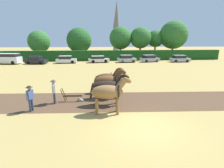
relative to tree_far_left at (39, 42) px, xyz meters
name	(u,v)px	position (x,y,z in m)	size (l,w,h in m)	color
ground_plane	(144,127)	(16.02, -37.54, -4.28)	(240.00, 240.00, 0.00)	#A88E4C
plowed_furrow_strip	(46,102)	(9.67, -32.82, -4.27)	(31.00, 4.50, 0.01)	brown
hedgerow	(105,55)	(16.02, -4.90, -3.10)	(55.74, 1.37, 2.34)	#194719
tree_far_left	(39,42)	(0.00, 0.00, 0.00)	(5.36, 5.36, 6.97)	brown
tree_left	(79,40)	(9.72, 0.83, 0.32)	(6.36, 6.36, 7.78)	#423323
tree_center_left	(121,38)	(20.37, 0.28, 0.89)	(5.78, 5.78, 8.07)	#4C3823
tree_center	(141,38)	(25.49, -0.36, 0.95)	(5.41, 5.41, 7.95)	brown
tree_center_right	(155,39)	(29.88, 0.75, 0.74)	(4.46, 4.46, 7.28)	#4C3823
tree_right	(174,35)	(34.20, -0.62, 1.68)	(7.21, 7.21, 9.57)	brown
church_spire	(117,25)	(23.67, 34.04, 6.86)	(3.28, 3.28, 21.27)	gray
draft_horse_lead_left	(109,92)	(14.26, -35.45, -2.86)	(2.70, 1.05, 2.44)	brown
draft_horse_lead_right	(108,87)	(14.37, -33.91, -2.92)	(2.89, 1.03, 2.35)	black
draft_horse_trail_left	(108,81)	(14.47, -32.36, -2.88)	(2.75, 1.11, 2.44)	brown
draft_horse_trail_right	(108,78)	(14.58, -30.82, -2.97)	(2.74, 1.05, 2.34)	#513319
plow	(74,97)	(11.81, -32.96, -3.96)	(1.69, 0.49, 1.13)	#4C331E
farmer_at_plow	(54,90)	(10.40, -33.25, -3.21)	(0.45, 0.69, 1.79)	#28334C
farmer_beside_team	(111,79)	(15.07, -29.03, -3.40)	(0.38, 0.58, 1.54)	#38332D
farmer_onlooker_left	(30,96)	(9.18, -34.62, -3.25)	(0.44, 0.65, 1.74)	#28334C
parked_van	(8,59)	(-3.60, -9.16, -3.20)	(5.12, 2.82, 2.09)	silver
parked_car_left	(36,60)	(1.90, -9.67, -3.53)	(4.24, 2.52, 1.56)	black
parked_car_center_left	(66,60)	(7.67, -8.98, -3.55)	(4.07, 1.75, 1.51)	silver
parked_car_center	(98,59)	(14.34, -8.70, -3.58)	(4.47, 2.26, 1.42)	silver
parked_car_center_right	(126,59)	(20.32, -8.87, -3.52)	(3.97, 2.14, 1.58)	#A8A8B2
parked_car_right	(149,59)	(25.48, -8.64, -3.54)	(4.32, 2.53, 1.54)	#9E9EA8
parked_car_far_right	(180,59)	(31.99, -9.49, -3.56)	(4.15, 1.88, 1.49)	#A8A8B2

